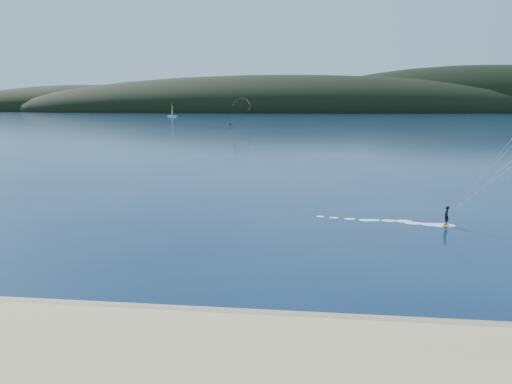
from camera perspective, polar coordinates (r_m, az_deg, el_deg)
ground at (r=18.83m, az=-9.54°, el=-20.69°), size 1800.00×1800.00×0.00m
wet_sand at (r=22.65m, az=-6.28°, el=-14.86°), size 220.00×2.50×0.10m
headland at (r=760.81m, az=6.50°, el=9.48°), size 1200.00×310.00×140.00m
kitesurfer_far at (r=220.33m, az=-1.77°, el=10.14°), size 10.99×5.93×12.33m
sailboat at (r=436.22m, az=-9.99°, el=8.97°), size 8.37×5.17×11.64m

